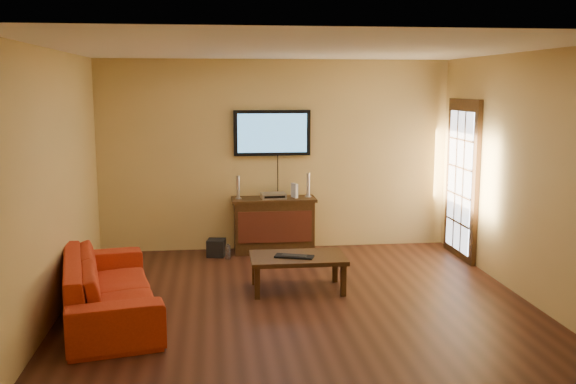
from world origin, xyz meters
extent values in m
plane|color=black|center=(0.00, 0.00, 0.00)|extent=(5.00, 5.00, 0.00)
plane|color=tan|center=(0.00, 2.50, 1.35)|extent=(5.00, 0.00, 5.00)
plane|color=tan|center=(-2.50, 0.00, 1.35)|extent=(0.00, 5.00, 5.00)
plane|color=tan|center=(2.50, 0.00, 1.35)|extent=(0.00, 5.00, 5.00)
plane|color=white|center=(0.00, 0.00, 2.70)|extent=(5.00, 5.00, 0.00)
cube|color=black|center=(2.46, 1.70, 1.05)|extent=(0.06, 1.02, 2.22)
cube|color=white|center=(2.42, 1.70, 1.05)|extent=(0.01, 0.79, 1.89)
cube|color=black|center=(-0.06, 2.27, 0.37)|extent=(1.11, 0.42, 0.73)
cube|color=#341209|center=(-0.06, 2.06, 0.40)|extent=(1.02, 0.02, 0.44)
cube|color=black|center=(-0.06, 2.27, 0.75)|extent=(1.18, 0.45, 0.04)
cube|color=black|center=(-0.06, 2.46, 1.67)|extent=(1.09, 0.07, 0.64)
cube|color=#4889BC|center=(-0.06, 2.42, 1.67)|extent=(0.98, 0.01, 0.55)
cube|color=black|center=(0.05, 0.50, 0.38)|extent=(1.09, 0.66, 0.05)
cube|color=black|center=(-0.44, 0.24, 0.18)|extent=(0.06, 0.06, 0.36)
cube|color=black|center=(0.53, 0.22, 0.18)|extent=(0.06, 0.06, 0.36)
cube|color=black|center=(-0.43, 0.77, 0.18)|extent=(0.06, 0.06, 0.36)
cube|color=black|center=(0.53, 0.76, 0.18)|extent=(0.06, 0.06, 0.36)
imported|color=#B52F14|center=(-1.97, -0.13, 0.43)|extent=(1.07, 2.27, 0.85)
cylinder|color=silver|center=(-0.55, 2.26, 0.78)|extent=(0.09, 0.09, 0.01)
cylinder|color=silver|center=(-0.55, 2.26, 0.94)|extent=(0.05, 0.05, 0.31)
cylinder|color=silver|center=(0.44, 2.30, 0.78)|extent=(0.09, 0.09, 0.01)
cylinder|color=silver|center=(0.44, 2.30, 0.95)|extent=(0.05, 0.05, 0.33)
cube|color=silver|center=(-0.06, 2.24, 0.81)|extent=(0.35, 0.26, 0.08)
cube|color=white|center=(0.24, 2.27, 0.87)|extent=(0.09, 0.15, 0.20)
cube|color=black|center=(-0.87, 2.11, 0.12)|extent=(0.28, 0.28, 0.24)
cylinder|color=white|center=(-0.72, 1.94, 0.09)|extent=(0.07, 0.07, 0.19)
sphere|color=white|center=(-0.72, 1.94, 0.19)|extent=(0.04, 0.04, 0.04)
cube|color=black|center=(0.00, 0.44, 0.42)|extent=(0.47, 0.30, 0.02)
cube|color=black|center=(0.00, 0.44, 0.43)|extent=(0.31, 0.20, 0.01)
camera|label=1|loc=(-0.91, -6.57, 2.33)|focal=40.00mm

